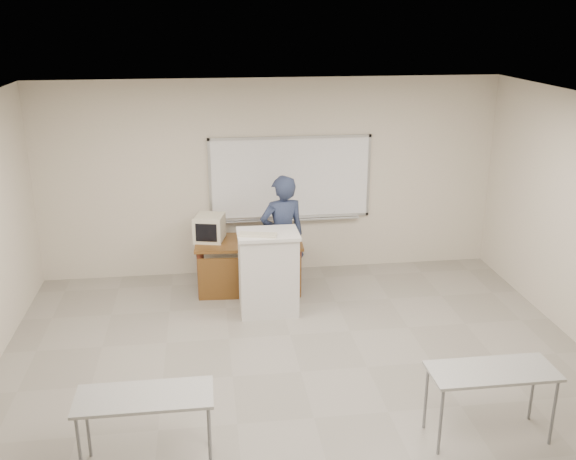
{
  "coord_description": "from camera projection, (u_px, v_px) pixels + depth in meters",
  "views": [
    {
      "loc": [
        -0.99,
        -5.45,
        3.9
      ],
      "look_at": [
        0.03,
        2.2,
        1.27
      ],
      "focal_mm": 40.0,
      "sensor_mm": 36.0,
      "label": 1
    }
  ],
  "objects": [
    {
      "name": "laptop",
      "position": [
        277.0,
        239.0,
        9.21
      ],
      "size": [
        0.35,
        0.32,
        0.26
      ],
      "rotation": [
        0.0,
        0.0,
        0.43
      ],
      "color": "black",
      "rests_on": "instructor_desk"
    },
    {
      "name": "floor",
      "position": [
        314.0,
        418.0,
        6.5
      ],
      "size": [
        7.0,
        8.0,
        0.01
      ],
      "primitive_type": "cube",
      "color": "gray",
      "rests_on": "ground"
    },
    {
      "name": "podium",
      "position": [
        268.0,
        272.0,
        8.63
      ],
      "size": [
        0.81,
        0.59,
        1.15
      ],
      "rotation": [
        0.0,
        0.0,
        -0.0
      ],
      "color": "white",
      "rests_on": "floor"
    },
    {
      "name": "whiteboard",
      "position": [
        290.0,
        179.0,
        9.78
      ],
      "size": [
        2.48,
        0.1,
        1.31
      ],
      "color": "white",
      "rests_on": "floor"
    },
    {
      "name": "instructor_desk",
      "position": [
        250.0,
        256.0,
        9.25
      ],
      "size": [
        1.54,
        0.77,
        0.75
      ],
      "rotation": [
        0.0,
        0.0,
        -0.06
      ],
      "color": "brown",
      "rests_on": "floor"
    },
    {
      "name": "crt_monitor",
      "position": [
        210.0,
        228.0,
        9.29
      ],
      "size": [
        0.4,
        0.45,
        0.38
      ],
      "rotation": [
        0.0,
        0.0,
        -0.24
      ],
      "color": "beige",
      "rests_on": "instructor_desk"
    },
    {
      "name": "keyboard",
      "position": [
        257.0,
        235.0,
        8.31
      ],
      "size": [
        0.53,
        0.28,
        0.03
      ],
      "primitive_type": "cube",
      "rotation": [
        0.0,
        0.0,
        -0.24
      ],
      "color": "beige",
      "rests_on": "podium"
    },
    {
      "name": "presenter",
      "position": [
        282.0,
        237.0,
        9.04
      ],
      "size": [
        0.73,
        0.55,
        1.78
      ],
      "primitive_type": "imported",
      "rotation": [
        0.0,
        0.0,
        3.35
      ],
      "color": "black",
      "rests_on": "floor"
    },
    {
      "name": "mouse",
      "position": [
        262.0,
        238.0,
        9.36
      ],
      "size": [
        0.1,
        0.08,
        0.04
      ],
      "primitive_type": "ellipsoid",
      "rotation": [
        0.0,
        0.0,
        0.29
      ],
      "color": "#B3B7BC",
      "rests_on": "instructor_desk"
    },
    {
      "name": "student_desks",
      "position": [
        344.0,
        448.0,
        5.01
      ],
      "size": [
        4.4,
        2.2,
        0.73
      ],
      "color": "#A8A8A3",
      "rests_on": "floor"
    }
  ]
}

